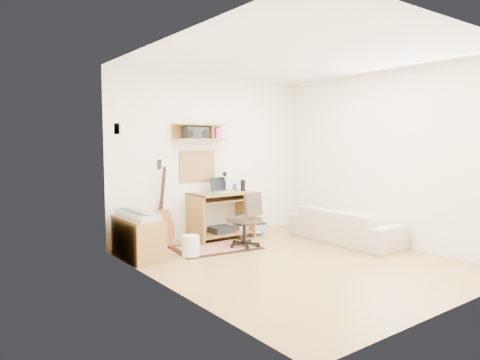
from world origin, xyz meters
TOP-DOWN VIEW (x-y plane):
  - floor at (0.00, 0.00)m, footprint 3.60×4.00m
  - ceiling at (0.00, 0.00)m, footprint 3.60×4.00m
  - back_wall at (0.00, 2.00)m, footprint 3.60×0.01m
  - left_wall at (-1.80, 0.00)m, footprint 0.01×4.00m
  - right_wall at (1.80, 0.00)m, footprint 0.01×4.00m
  - wall_shelf at (-0.30, 1.88)m, footprint 0.90×0.25m
  - cork_board at (-0.30, 1.98)m, footprint 0.64×0.03m
  - wall_photo at (-1.79, 1.50)m, footprint 0.02×0.20m
  - desk at (-0.02, 1.73)m, footprint 1.00×0.55m
  - laptop at (-0.01, 1.71)m, footprint 0.36×0.36m
  - speaker at (0.37, 1.68)m, footprint 0.08×0.08m
  - desk_lamp at (0.16, 1.87)m, footprint 0.10×0.10m
  - pencil_cup at (0.32, 1.83)m, footprint 0.07×0.07m
  - boombox at (-0.40, 1.87)m, footprint 0.39×0.18m
  - rug at (-0.44, 1.26)m, footprint 1.30×0.95m
  - task_chair at (-0.07, 1.05)m, footprint 0.50×0.50m
  - cabinet at (-1.58, 1.41)m, footprint 0.40×0.90m
  - music_keyboard at (-1.58, 1.41)m, footprint 0.28×0.90m
  - guitar at (-0.96, 1.86)m, footprint 0.37×0.27m
  - waste_basket at (-0.97, 1.06)m, footprint 0.28×0.28m
  - printer at (0.58, 1.78)m, footprint 0.58×0.50m
  - sofa at (1.38, 0.39)m, footprint 0.52×1.78m

SIDE VIEW (x-z plane):
  - floor at x=0.00m, z-range -0.01..0.00m
  - rug at x=-0.44m, z-range 0.00..0.02m
  - printer at x=0.58m, z-range -0.01..0.18m
  - waste_basket at x=-0.97m, z-range 0.00..0.29m
  - cabinet at x=-1.58m, z-range 0.00..0.55m
  - sofa at x=1.38m, z-range 0.00..0.69m
  - desk at x=-0.02m, z-range 0.00..0.75m
  - task_chair at x=-0.07m, z-range 0.00..0.83m
  - music_keyboard at x=-1.58m, z-range 0.55..0.63m
  - guitar at x=-0.96m, z-range 0.00..1.30m
  - pencil_cup at x=0.32m, z-range 0.75..0.85m
  - speaker at x=0.37m, z-range 0.75..0.93m
  - laptop at x=-0.01m, z-range 0.75..0.99m
  - desk_lamp at x=0.16m, z-range 0.75..1.06m
  - cork_board at x=-0.30m, z-range 0.92..1.42m
  - back_wall at x=0.00m, z-range 0.00..2.60m
  - left_wall at x=-1.80m, z-range 0.00..2.60m
  - right_wall at x=1.80m, z-range 0.00..2.60m
  - boombox at x=-0.40m, z-range 1.58..1.78m
  - wall_shelf at x=-0.30m, z-range 1.57..1.83m
  - wall_photo at x=-1.79m, z-range 1.65..1.79m
  - ceiling at x=0.00m, z-range 2.60..2.61m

